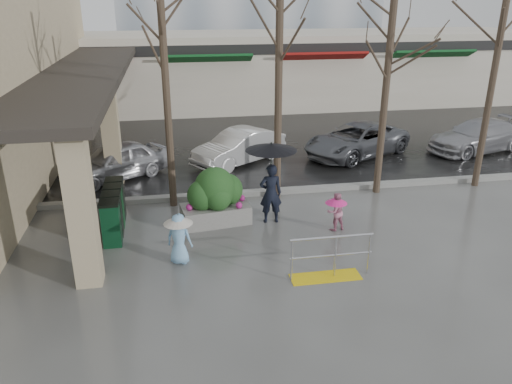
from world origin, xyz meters
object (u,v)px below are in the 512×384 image
object	(u,v)px
woman	(271,173)
car_d	(478,136)
child_pink	(336,209)
child_blue	(179,235)
tree_mideast	(391,35)
tree_east	(504,15)
car_b	(239,147)
planter	(215,197)
tree_midwest	(280,23)
handrail	(329,262)
news_boxes	(114,210)
tree_west	(162,30)
car_c	(356,140)
car_a	(115,161)

from	to	relation	value
woman	car_d	size ratio (longest dim) A/B	0.53
child_pink	child_blue	distance (m)	4.34
tree_mideast	woman	bearing A→B (deg)	-156.58
tree_east	car_b	xyz separation A→B (m)	(-7.46, 3.73, -4.75)
car_b	planter	bearing A→B (deg)	-50.04
tree_midwest	tree_east	world-z (taller)	tree_east
handrail	car_b	bearing A→B (deg)	95.48
planter	news_boxes	world-z (taller)	planter
tree_west	car_d	world-z (taller)	tree_west
planter	woman	bearing A→B (deg)	-8.24
woman	child_blue	bearing A→B (deg)	38.19
tree_west	tree_midwest	xyz separation A→B (m)	(3.20, 0.00, 0.15)
woman	car_c	bearing A→B (deg)	-127.55
tree_mideast	news_boxes	bearing A→B (deg)	-169.41
tree_mideast	planter	distance (m)	6.88
tree_west	planter	bearing A→B (deg)	-51.45
tree_west	car_b	xyz separation A→B (m)	(2.54, 3.73, -4.45)
tree_midwest	car_d	world-z (taller)	tree_midwest
tree_west	woman	distance (m)	4.80
news_boxes	car_b	distance (m)	6.67
car_c	tree_mideast	bearing A→B (deg)	-38.81
car_a	car_b	xyz separation A→B (m)	(4.45, 1.02, 0.00)
car_a	car_d	world-z (taller)	same
child_blue	car_a	world-z (taller)	car_a
news_boxes	car_a	xyz separation A→B (m)	(-0.33, 4.22, 0.03)
woman	car_a	xyz separation A→B (m)	(-4.57, 4.38, -0.82)
child_blue	planter	size ratio (longest dim) A/B	0.63
tree_mideast	tree_west	bearing A→B (deg)	-180.00
child_pink	tree_midwest	bearing A→B (deg)	-78.56
handrail	tree_west	world-z (taller)	tree_west
car_a	car_b	size ratio (longest dim) A/B	0.97
woman	child_pink	bearing A→B (deg)	155.75
woman	child_blue	size ratio (longest dim) A/B	1.86
tree_midwest	planter	size ratio (longest dim) A/B	3.56
handrail	car_b	size ratio (longest dim) A/B	0.50
tree_mideast	car_d	size ratio (longest dim) A/B	1.50
child_blue	car_d	world-z (taller)	car_d
tree_east	woman	distance (m)	8.49
tree_mideast	woman	world-z (taller)	tree_mideast
car_c	planter	bearing A→B (deg)	-76.91
tree_midwest	car_c	size ratio (longest dim) A/B	1.54
tree_mideast	news_boxes	world-z (taller)	tree_mideast
tree_east	news_boxes	world-z (taller)	tree_east
tree_east	tree_mideast	bearing A→B (deg)	180.00
child_pink	car_d	world-z (taller)	car_d
woman	child_pink	world-z (taller)	woman
tree_west	car_c	xyz separation A→B (m)	(7.23, 3.89, -4.45)
planter	car_d	world-z (taller)	planter
handrail	car_d	bearing A→B (deg)	43.30
news_boxes	car_a	size ratio (longest dim) A/B	0.58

